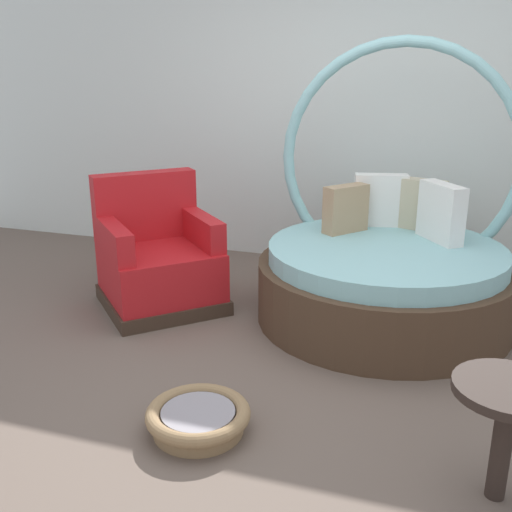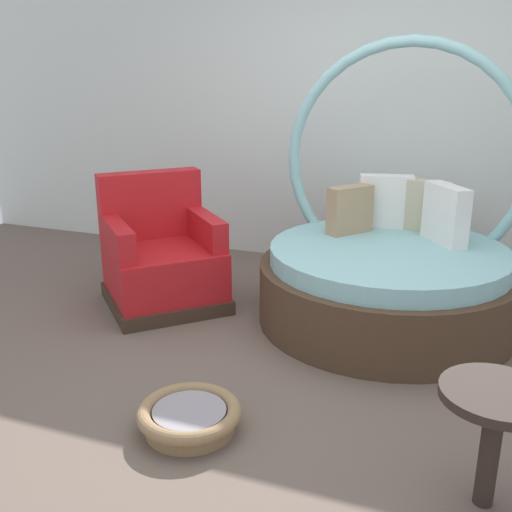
# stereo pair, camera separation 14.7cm
# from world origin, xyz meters

# --- Properties ---
(ground_plane) EXTENTS (8.00, 8.00, 0.02)m
(ground_plane) POSITION_xyz_m (0.00, 0.00, -0.01)
(ground_plane) COLOR #66564C
(back_wall) EXTENTS (8.00, 0.12, 2.65)m
(back_wall) POSITION_xyz_m (0.00, 2.17, 1.32)
(back_wall) COLOR silver
(back_wall) RESTS_ON ground_plane
(round_daybed) EXTENTS (1.73, 1.73, 1.89)m
(round_daybed) POSITION_xyz_m (0.40, 1.02, 0.38)
(round_daybed) COLOR #473323
(round_daybed) RESTS_ON ground_plane
(red_armchair) EXTENTS (1.13, 1.13, 0.94)m
(red_armchair) POSITION_xyz_m (-1.20, 0.72, 0.33)
(red_armchair) COLOR #38281E
(red_armchair) RESTS_ON ground_plane
(pet_basket) EXTENTS (0.51, 0.51, 0.13)m
(pet_basket) POSITION_xyz_m (-0.28, -0.69, 0.07)
(pet_basket) COLOR #8E704C
(pet_basket) RESTS_ON ground_plane
(side_table) EXTENTS (0.44, 0.44, 0.52)m
(side_table) POSITION_xyz_m (1.06, -0.73, 0.43)
(side_table) COLOR #2D231E
(side_table) RESTS_ON ground_plane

